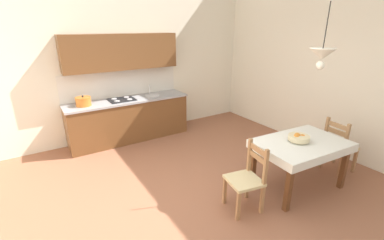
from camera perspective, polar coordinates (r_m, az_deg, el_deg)
The scene contains 9 objects.
ground_plane at distance 4.01m, azimuth 0.80°, elevation -17.09°, with size 6.68×6.32×0.10m, color #935B42.
wall_back at distance 5.88m, azimuth -15.46°, elevation 15.78°, with size 6.68×0.12×4.02m, color silver.
wall_right at distance 5.56m, azimuth 29.69°, elevation 13.78°, with size 0.12×6.32×4.02m, color silver.
kitchen_cabinetry at distance 5.74m, azimuth -13.85°, elevation 4.06°, with size 2.53×0.63×2.20m.
dining_table at distance 4.24m, azimuth 22.40°, elevation -5.99°, with size 1.40×0.99×0.75m.
dining_chair_tv_side at distance 3.64m, azimuth 11.75°, elevation -12.38°, with size 0.49×0.49×0.93m.
dining_chair_window_side at distance 5.07m, azimuth 29.11°, elevation -5.05°, with size 0.46×0.46×0.93m.
fruit_bowl at distance 4.15m, azimuth 22.05°, elevation -3.57°, with size 0.30×0.30×0.12m.
pendant_lamp at distance 3.78m, azimuth 26.26°, elevation 12.50°, with size 0.32×0.32×0.80m.
Camera 1 is at (-1.76, -2.68, 2.36)m, focal length 24.70 mm.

